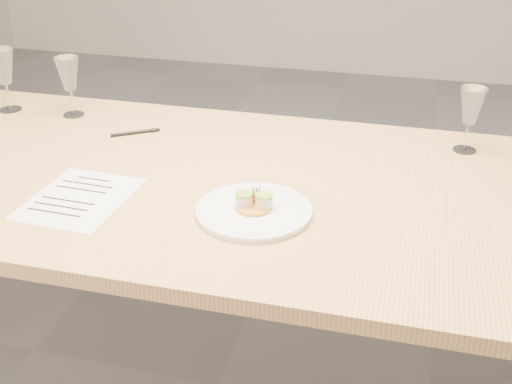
% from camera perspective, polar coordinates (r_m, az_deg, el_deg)
% --- Properties ---
extents(dining_table, '(2.40, 1.00, 0.75)m').
position_cam_1_polar(dining_table, '(1.76, -4.06, -0.62)').
color(dining_table, tan).
rests_on(dining_table, ground).
extents(dinner_plate, '(0.28, 0.28, 0.07)m').
position_cam_1_polar(dinner_plate, '(1.54, -0.17, -1.60)').
color(dinner_plate, white).
rests_on(dinner_plate, dining_table).
extents(recipe_sheet, '(0.25, 0.31, 0.00)m').
position_cam_1_polar(recipe_sheet, '(1.67, -15.40, -0.54)').
color(recipe_sheet, white).
rests_on(recipe_sheet, dining_table).
extents(ballpoint_pen, '(0.13, 0.09, 0.01)m').
position_cam_1_polar(ballpoint_pen, '(2.03, -10.66, 5.23)').
color(ballpoint_pen, black).
rests_on(ballpoint_pen, dining_table).
extents(wine_glass_0, '(0.08, 0.08, 0.21)m').
position_cam_1_polar(wine_glass_0, '(2.31, -21.58, 10.24)').
color(wine_glass_0, white).
rests_on(wine_glass_0, dining_table).
extents(wine_glass_1, '(0.08, 0.08, 0.20)m').
position_cam_1_polar(wine_glass_1, '(2.19, -16.33, 9.94)').
color(wine_glass_1, white).
rests_on(wine_glass_1, dining_table).
extents(wine_glass_2, '(0.08, 0.08, 0.19)m').
position_cam_1_polar(wine_glass_2, '(1.93, 18.59, 7.14)').
color(wine_glass_2, white).
rests_on(wine_glass_2, dining_table).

